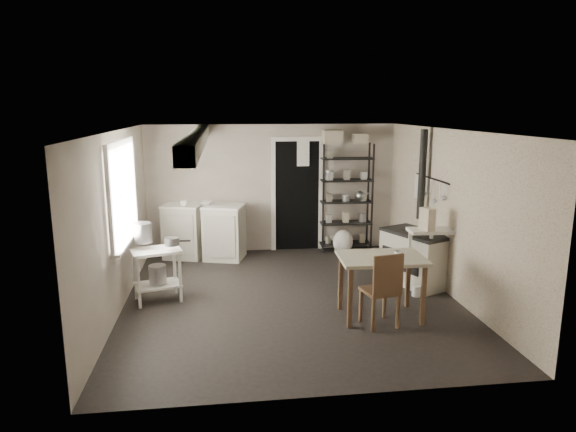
{
  "coord_description": "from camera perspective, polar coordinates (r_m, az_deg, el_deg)",
  "views": [
    {
      "loc": [
        -0.9,
        -6.67,
        2.59
      ],
      "look_at": [
        0.0,
        0.3,
        1.1
      ],
      "focal_mm": 32.0,
      "sensor_mm": 36.0,
      "label": 1
    }
  ],
  "objects": [
    {
      "name": "wall_right",
      "position": [
        7.52,
        17.58,
        0.36
      ],
      "size": [
        0.02,
        5.0,
        2.3
      ],
      "primitive_type": "cube",
      "color": "#B8AB9D",
      "rests_on": "ground"
    },
    {
      "name": "side_ledge",
      "position": [
        7.52,
        15.32,
        -5.16
      ],
      "size": [
        0.62,
        0.35,
        0.94
      ],
      "primitive_type": null,
      "rotation": [
        0.0,
        0.0,
        -0.04
      ],
      "color": "white",
      "rests_on": "ground"
    },
    {
      "name": "bucket",
      "position": [
        7.18,
        -14.28,
        -6.3
      ],
      "size": [
        0.31,
        0.31,
        0.25
      ],
      "primitive_type": "cylinder",
      "rotation": [
        0.0,
        0.0,
        0.42
      ],
      "color": "#B5B5B7",
      "rests_on": "prep_table"
    },
    {
      "name": "stove",
      "position": [
        7.87,
        13.98,
        -4.25
      ],
      "size": [
        0.92,
        1.15,
        0.8
      ],
      "primitive_type": null,
      "rotation": [
        0.0,
        0.0,
        0.42
      ],
      "color": "beige",
      "rests_on": "ground"
    },
    {
      "name": "stockpot",
      "position": [
        7.17,
        -15.87,
        -1.79
      ],
      "size": [
        0.31,
        0.31,
        0.27
      ],
      "primitive_type": "cylinder",
      "rotation": [
        0.0,
        0.0,
        -0.31
      ],
      "color": "#B5B5B7",
      "rests_on": "prep_table"
    },
    {
      "name": "mixing_bowl",
      "position": [
        8.96,
        -9.12,
        1.31
      ],
      "size": [
        0.37,
        0.37,
        0.07
      ],
      "primitive_type": "imported",
      "rotation": [
        0.0,
        0.0,
        -0.33
      ],
      "color": "white",
      "rests_on": "base_cabinets"
    },
    {
      "name": "floor_crock",
      "position": [
        7.47,
        14.06,
        -8.08
      ],
      "size": [
        0.13,
        0.13,
        0.15
      ],
      "primitive_type": "cylinder",
      "rotation": [
        0.0,
        0.0,
        0.09
      ],
      "color": "white",
      "rests_on": "ground"
    },
    {
      "name": "storage_box_a",
      "position": [
        9.25,
        4.91,
        8.33
      ],
      "size": [
        0.34,
        0.3,
        0.23
      ],
      "primitive_type": "cube",
      "rotation": [
        0.0,
        0.0,
        0.0
      ],
      "color": "beige",
      "rests_on": "shelf_rack"
    },
    {
      "name": "chair",
      "position": [
        6.3,
        10.17,
        -7.74
      ],
      "size": [
        0.46,
        0.47,
        0.93
      ],
      "primitive_type": null,
      "rotation": [
        0.0,
        0.0,
        0.2
      ],
      "color": "#513622",
      "rests_on": "ground"
    },
    {
      "name": "oats_box",
      "position": [
        7.31,
        15.17,
        -0.94
      ],
      "size": [
        0.18,
        0.23,
        0.31
      ],
      "primitive_type": "cube",
      "rotation": [
        0.0,
        0.0,
        0.28
      ],
      "color": "beige",
      "rests_on": "side_ledge"
    },
    {
      "name": "wall_back",
      "position": [
        9.33,
        -1.74,
        3.09
      ],
      "size": [
        4.5,
        0.02,
        2.3
      ],
      "primitive_type": "cube",
      "color": "#B8AB9D",
      "rests_on": "ground"
    },
    {
      "name": "storage_box_b",
      "position": [
        9.31,
        8.01,
        8.16
      ],
      "size": [
        0.27,
        0.26,
        0.16
      ],
      "primitive_type": "cube",
      "rotation": [
        0.0,
        0.0,
        -0.08
      ],
      "color": "beige",
      "rests_on": "shelf_rack"
    },
    {
      "name": "floor",
      "position": [
        7.21,
        0.31,
        -9.08
      ],
      "size": [
        5.0,
        5.0,
        0.0
      ],
      "primitive_type": "plane",
      "color": "black",
      "rests_on": "ground"
    },
    {
      "name": "prep_table",
      "position": [
        7.21,
        -14.33,
        -6.1
      ],
      "size": [
        0.73,
        0.61,
        0.72
      ],
      "primitive_type": null,
      "rotation": [
        0.0,
        0.0,
        0.29
      ],
      "color": "white",
      "rests_on": "ground"
    },
    {
      "name": "doorway",
      "position": [
        9.38,
        1.03,
        2.21
      ],
      "size": [
        0.96,
        0.1,
        2.08
      ],
      "primitive_type": null,
      "color": "white",
      "rests_on": "ground"
    },
    {
      "name": "ceiling",
      "position": [
        6.74,
        0.33,
        9.5
      ],
      "size": [
        5.0,
        5.0,
        0.0
      ],
      "primitive_type": "plane",
      "rotation": [
        3.14,
        0.0,
        0.0
      ],
      "color": "beige",
      "rests_on": "wall_back"
    },
    {
      "name": "window",
      "position": [
        7.08,
        -18.03,
        2.52
      ],
      "size": [
        0.12,
        1.76,
        1.28
      ],
      "primitive_type": null,
      "color": "white",
      "rests_on": "wall_left"
    },
    {
      "name": "table_cup",
      "position": [
        6.41,
        12.11,
        -4.48
      ],
      "size": [
        0.13,
        0.13,
        0.09
      ],
      "primitive_type": "imported",
      "rotation": [
        0.0,
        0.0,
        0.42
      ],
      "color": "white",
      "rests_on": "work_table"
    },
    {
      "name": "wall_left",
      "position": [
        6.96,
        -18.38,
        -0.6
      ],
      "size": [
        0.02,
        5.0,
        2.3
      ],
      "primitive_type": "cube",
      "color": "#B8AB9D",
      "rests_on": "ground"
    },
    {
      "name": "wall_front",
      "position": [
        4.5,
        4.61,
        -6.73
      ],
      "size": [
        4.5,
        0.02,
        2.3
      ],
      "primitive_type": "cube",
      "color": "#B8AB9D",
      "rests_on": "ground"
    },
    {
      "name": "shelf_jar",
      "position": [
        9.22,
        4.64,
        4.37
      ],
      "size": [
        0.11,
        0.11,
        0.21
      ],
      "primitive_type": "imported",
      "rotation": [
        0.0,
        0.0,
        0.22
      ],
      "color": "white",
      "rests_on": "shelf_rack"
    },
    {
      "name": "base_cabinets",
      "position": [
        9.08,
        -9.28,
        -1.76
      ],
      "size": [
        1.55,
        0.98,
        0.95
      ],
      "primitive_type": null,
      "rotation": [
        0.0,
        0.0,
        -0.27
      ],
      "color": "beige",
      "rests_on": "ground"
    },
    {
      "name": "work_table",
      "position": [
        6.57,
        10.24,
        -7.88
      ],
      "size": [
        1.07,
        0.77,
        0.79
      ],
      "primitive_type": null,
      "rotation": [
        0.0,
        0.0,
        -0.04
      ],
      "color": "beige",
      "rests_on": "ground"
    },
    {
      "name": "ceiling_beam",
      "position": [
        6.69,
        -10.02,
        8.45
      ],
      "size": [
        0.18,
        5.0,
        0.18
      ],
      "primitive_type": null,
      "color": "white",
      "rests_on": "ceiling"
    },
    {
      "name": "flour_sack",
      "position": [
        9.29,
        6.12,
        -2.74
      ],
      "size": [
        0.4,
        0.35,
        0.43
      ],
      "primitive_type": "ellipsoid",
      "rotation": [
        0.0,
        0.0,
        -0.13
      ],
      "color": "white",
      "rests_on": "ground"
    },
    {
      "name": "utensil_rail",
      "position": [
        7.97,
        15.57,
        4.03
      ],
      "size": [
        0.06,
        1.2,
        0.44
      ],
      "primitive_type": null,
      "color": "#B5B5B7",
      "rests_on": "wall_right"
    },
    {
      "name": "stovepipe",
      "position": [
        8.08,
        14.68,
        4.47
      ],
      "size": [
        0.14,
        0.14,
        1.34
      ],
      "primitive_type": null,
      "rotation": [
        0.0,
        0.0,
        -0.4
      ],
      "color": "black",
      "rests_on": "stove"
    },
    {
      "name": "saucepan",
      "position": [
        6.98,
        -12.76,
        -2.76
      ],
      "size": [
        0.22,
        0.22,
        0.11
      ],
      "primitive_type": "cylinder",
      "rotation": [
        0.0,
        0.0,
        -0.16
      ],
      "color": "#B5B5B7",
      "rests_on": "prep_table"
    },
    {
      "name": "counter_cup",
      "position": [
        8.87,
        -11.54,
        1.21
      ],
      "size": [
        0.15,
        0.15,
        0.1
      ],
      "primitive_type": "imported",
      "rotation": [
        0.0,
        0.0,
        0.19
      ],
      "color": "white",
      "rests_on": "base_cabinets"
    },
    {
      "name": "wallpaper_panel",
      "position": [
        7.51,
        17.51,
        0.36
      ],
      "size": [
        0.01,
        5.0,
        2.3
      ],
      "primitive_type": null,
      "color": "beige",
      "rests_on": "wall_right"
    },
    {
      "name": "shelf_rack",
      "position": [
        9.39,
        6.47,
        1.84
      ],
      "size": [
        0.95,
        0.4,
        1.96
      ],
      "primitive_type": null,
      "rotation": [
        0.0,
        0.0,
        -0.04
      ],
      "color": "black",
      "rests_on": "ground"
    }
  ]
}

